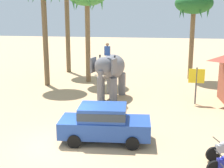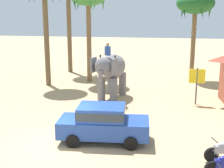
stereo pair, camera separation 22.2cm
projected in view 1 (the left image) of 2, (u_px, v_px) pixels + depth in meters
name	position (u px, v px, depth m)	size (l,w,h in m)	color
ground_plane	(64.00, 146.00, 13.90)	(120.00, 120.00, 0.00)	tan
car_sedan_foreground	(104.00, 122.00, 14.19)	(4.23, 2.15, 1.70)	#23479E
elephant_with_mahout	(111.00, 70.00, 21.08)	(2.16, 4.00, 3.88)	slate
palm_tree_leaning_seaward	(194.00, 6.00, 26.36)	(3.20, 3.20, 7.44)	brown
signboard_yellow	(196.00, 78.00, 19.81)	(1.00, 0.10, 2.40)	#4C4C51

